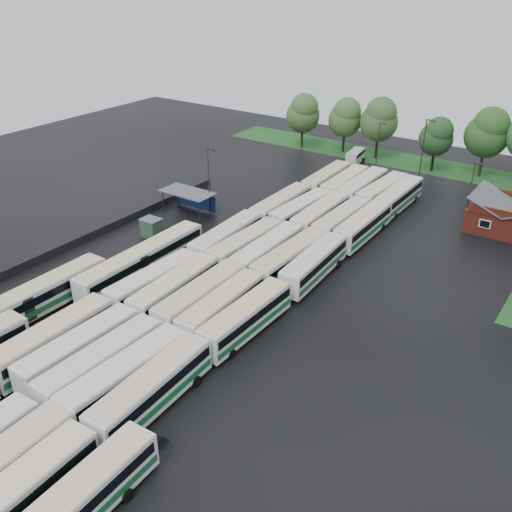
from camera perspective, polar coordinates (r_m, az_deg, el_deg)
The scene contains 49 objects.
ground at distance 63.48m, azimuth -7.72°, elevation -5.65°, with size 160.00×160.00×0.00m, color black.
brick_building at distance 88.41m, azimuth 23.80°, elevation 3.45°, with size 10.07×8.60×5.39m.
wash_shed at distance 87.04m, azimuth -6.67°, elevation 6.14°, with size 8.20×4.20×3.58m.
utility_hut at distance 80.79m, azimuth -10.43°, elevation 2.83°, with size 2.70×2.20×2.62m.
grass_strip_north at distance 114.27m, azimuth 15.48°, elevation 8.99°, with size 80.00×10.00×0.01m, color #194D1A.
west_fence at distance 82.47m, azimuth -15.60°, elevation 2.21°, with size 0.10×50.00×1.20m, color #2D2D30.
bus_r0c4 at distance 44.94m, azimuth -23.17°, elevation -21.68°, with size 3.36×13.31×3.67m.
bus_r1c0 at distance 58.65m, azimuth -19.61°, elevation -7.90°, with size 3.07×13.35×3.70m.
bus_r1c1 at distance 56.63m, azimuth -17.20°, elevation -8.95°, with size 2.87×12.87×3.58m.
bus_r1c2 at distance 54.28m, azimuth -15.15°, elevation -10.36°, with size 2.93×13.11×3.64m.
bus_r1c3 at distance 52.35m, azimuth -12.86°, elevation -11.62°, with size 3.21×13.28×3.67m.
bus_r1c4 at distance 50.53m, azimuth -10.35°, elevation -12.98°, with size 3.42×13.36×3.69m.
bus_r2c0 at distance 65.70m, azimuth -10.13°, elevation -2.63°, with size 3.15×12.77×3.53m.
bus_r2c1 at distance 63.92m, azimuth -8.06°, elevation -3.32°, with size 3.35×13.10×3.61m.
bus_r2c2 at distance 62.01m, azimuth -5.46°, elevation -4.16°, with size 3.10×13.31×3.69m.
bus_r2c3 at distance 60.35m, azimuth -3.43°, elevation -5.15°, with size 3.12×12.74×3.52m.
bus_r2c4 at distance 58.58m, azimuth -1.00°, elevation -6.19°, with size 2.90×12.85×3.57m.
bus_r3c0 at distance 74.71m, azimuth -2.94°, elevation 1.75°, with size 3.42×13.34×3.68m.
bus_r3c1 at distance 72.90m, azimuth -0.99°, elevation 1.04°, with size 3.05×12.85×3.56m.
bus_r3c2 at distance 71.21m, azimuth 1.17°, elevation 0.41°, with size 2.94×13.18×3.66m.
bus_r3c3 at distance 69.65m, azimuth 3.45°, elevation -0.28°, with size 3.16×13.34×3.69m.
bus_r3c4 at distance 68.80m, azimuth 5.84°, elevation -0.81°, with size 3.37×13.03×3.59m.
bus_r4c0 at distance 84.89m, azimuth 2.56°, elevation 5.03°, with size 2.91×13.17×3.66m.
bus_r4c1 at distance 83.50m, azimuth 4.52°, elevation 4.51°, with size 3.27×12.79×3.53m.
bus_r4c2 at distance 82.01m, azimuth 6.47°, elevation 4.02°, with size 3.02×13.06×3.62m.
bus_r4c3 at distance 80.76m, azimuth 8.58°, elevation 3.47°, with size 2.86×12.86×3.57m.
bus_r4c4 at distance 79.75m, azimuth 10.64°, elevation 3.00°, with size 2.86×13.01×3.62m.
bus_r5c0 at distance 96.01m, azimuth 7.08°, elevation 7.54°, with size 3.11×13.00×3.60m.
bus_r5c1 at distance 94.61m, azimuth 8.87°, elevation 7.10°, with size 3.01×12.84×3.56m.
bus_r5c2 at distance 93.41m, azimuth 10.60°, elevation 6.74°, with size 2.84×13.30×3.70m.
bus_r5c3 at distance 92.25m, azimuth 12.50°, elevation 6.25°, with size 3.38×13.09×3.61m.
bus_r5c4 at distance 91.18m, azimuth 14.11°, elevation 5.79°, with size 2.74×12.82×3.57m.
artic_bus_west_b at distance 70.60m, azimuth -11.28°, elevation -0.44°, with size 2.87×19.40×3.60m.
artic_bus_west_c at distance 65.71m, azimuth -21.71°, elevation -4.29°, with size 2.78×19.26×3.57m.
minibus at distance 111.26m, azimuth 9.90°, elevation 9.81°, with size 2.81×5.82×2.44m.
tree_north_0 at distance 117.91m, azimuth 4.77°, elevation 14.08°, with size 6.77×6.77×11.21m.
tree_north_1 at distance 116.17m, azimuth 8.97°, elevation 13.56°, with size 6.61×6.61×10.95m.
tree_north_2 at distance 113.09m, azimuth 12.26°, elevation 13.22°, with size 7.20×7.20×11.92m.
tree_north_3 at distance 108.69m, azimuth 17.66°, elevation 11.34°, with size 6.08×6.08×10.07m.
tree_north_4 at distance 108.04m, azimuth 22.20°, elevation 11.39°, with size 7.56×7.56×12.53m.
lamp_post_ne at distance 85.00m, azimuth 20.70°, elevation 6.04°, with size 1.55×0.30×10.08m.
lamp_post_nw at distance 85.02m, azimuth -4.69°, elevation 7.92°, with size 1.61×0.31×10.45m.
lamp_post_back_w at distance 106.04m, azimuth 12.17°, elevation 10.94°, with size 1.40×0.27×9.08m.
lamp_post_back_e at distance 102.38m, azimuth 16.45°, elevation 10.49°, with size 1.69×0.33×10.96m.
puddle_0 at distance 56.46m, azimuth -23.17°, elevation -12.79°, with size 5.57×5.57×0.01m, color black.
puddle_1 at distance 48.68m, azimuth -17.58°, elevation -19.24°, with size 4.30×4.30×0.01m, color black.
puddle_2 at distance 68.41m, azimuth -12.35°, elevation -3.43°, with size 7.69×7.69×0.01m, color black.
puddle_3 at distance 59.09m, azimuth -6.07°, elevation -8.34°, with size 3.70×3.70×0.01m, color black.
puddle_4 at distance 48.25m, azimuth -10.57°, elevation -18.69°, with size 3.58×3.58×0.01m, color black.
Camera 1 is at (36.98, -38.37, 34.49)m, focal length 40.00 mm.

